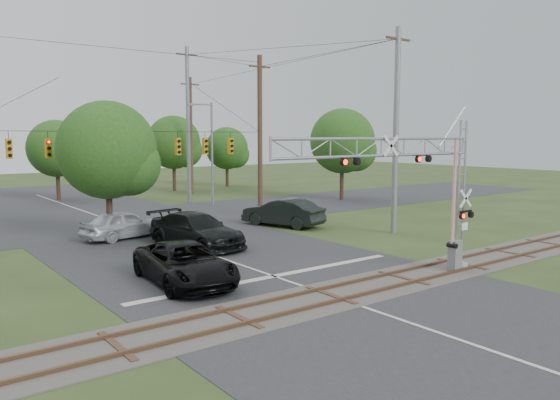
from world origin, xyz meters
TOP-DOWN VIEW (x-y plane):
  - ground at (0.00, 0.00)m, footprint 160.00×160.00m
  - road_main at (0.00, 10.00)m, footprint 14.00×90.00m
  - road_cross at (0.00, 24.00)m, footprint 90.00×12.00m
  - railroad_track at (0.00, 2.00)m, footprint 90.00×3.20m
  - crossing_gantry at (4.19, 1.65)m, footprint 10.72×0.83m
  - traffic_signal_span at (0.85, 20.00)m, footprint 19.34×0.36m
  - pickup_black at (-3.42, 6.79)m, footprint 3.24×6.06m
  - car_dark at (0.43, 12.92)m, footprint 3.53×6.47m
  - sedan_silver at (-1.73, 17.56)m, footprint 5.13×2.88m
  - suv_dark at (8.12, 15.49)m, footprint 3.58×5.75m
  - streetlight at (9.75, 27.57)m, footprint 2.29×0.24m
  - utility_poles at (2.36, 23.33)m, footprint 26.54×27.61m
  - treeline at (1.42, 33.56)m, footprint 47.93×28.66m

SIDE VIEW (x-z plane):
  - ground at x=0.00m, z-range 0.00..0.00m
  - road_main at x=0.00m, z-range 0.00..0.02m
  - road_cross at x=0.00m, z-range 0.00..0.02m
  - railroad_track at x=0.00m, z-range -0.05..0.11m
  - pickup_black at x=-3.42m, z-range 0.00..1.62m
  - sedan_silver at x=-1.73m, z-range 0.00..1.65m
  - car_dark at x=0.43m, z-range 0.00..1.78m
  - suv_dark at x=8.12m, z-range 0.00..1.79m
  - crossing_gantry at x=4.19m, z-range 0.83..7.31m
  - streetlight at x=9.75m, z-range 0.51..9.09m
  - treeline at x=1.42m, z-range 0.73..9.03m
  - traffic_signal_span at x=0.85m, z-range -0.14..11.36m
  - utility_poles at x=2.36m, z-range -0.45..12.98m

